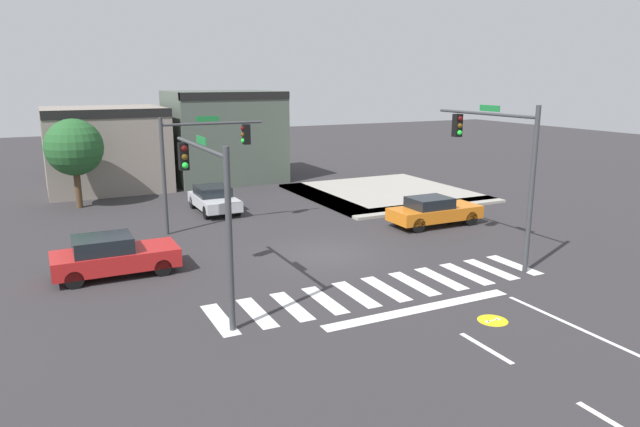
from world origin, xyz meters
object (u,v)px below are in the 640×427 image
car_silver (214,199)px  car_red (113,256)px  traffic_signal_northwest (202,151)px  car_orange (434,211)px  traffic_signal_southwest (206,188)px  traffic_signal_southeast (497,153)px  roadside_tree (74,148)px

car_silver → car_red: bearing=-36.2°
traffic_signal_northwest → car_red: size_ratio=1.22×
car_red → car_orange: bearing=3.1°
traffic_signal_southwest → car_silver: traffic_signal_southwest is taller
car_silver → car_orange: 11.75m
traffic_signal_southwest → traffic_signal_southeast: 11.45m
traffic_signal_southeast → car_red: 15.04m
traffic_signal_southeast → roadside_tree: bearing=39.2°
traffic_signal_southwest → traffic_signal_northwest: bearing=-14.3°
traffic_signal_southeast → car_silver: 15.54m
traffic_signal_southwest → roadside_tree: 17.29m
traffic_signal_northwest → car_red: (-4.79, -4.94, -3.02)m
roadside_tree → car_orange: bearing=-38.1°
car_orange → roadside_tree: size_ratio=0.93×
roadside_tree → traffic_signal_southeast: bearing=-50.8°
car_orange → traffic_signal_southwest: bearing=-158.4°
traffic_signal_southeast → car_orange: 6.52m
traffic_signal_southwest → car_silver: bearing=-16.6°
traffic_signal_northwest → traffic_signal_southeast: (9.11, -9.46, 0.51)m
traffic_signal_southeast → car_silver: bearing=30.4°
traffic_signal_northwest → traffic_signal_southwest: bearing=-104.3°
traffic_signal_southwest → car_orange: bearing=-68.4°
car_orange → roadside_tree: (-15.38, 12.06, 2.64)m
traffic_signal_northwest → car_silver: size_ratio=1.30×
car_orange → roadside_tree: 19.72m
car_orange → roadside_tree: roadside_tree is taller
traffic_signal_southeast → car_orange: (1.21, 5.33, -3.55)m
car_orange → car_silver: bearing=139.0°
car_silver → car_orange: (8.87, -7.71, 0.02)m
traffic_signal_northwest → roadside_tree: bearing=122.5°
traffic_signal_southwest → traffic_signal_southeast: traffic_signal_southeast is taller
traffic_signal_northwest → car_orange: bearing=-21.8°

